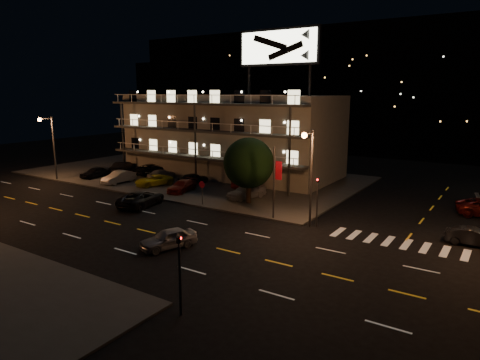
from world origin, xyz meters
The scene contains 24 objects.
ground centered at (0.00, 0.00, 0.00)m, with size 140.00×140.00×0.00m, color black.
curb_nw centered at (-14.00, 20.00, 0.07)m, with size 44.00×24.00×0.15m, color #393937.
motel centered at (-9.94, 23.88, 5.34)m, with size 28.00×13.80×18.10m.
hill_backdrop centered at (-5.94, 68.78, 11.55)m, with size 120.00×25.00×24.00m.
streetlight_nw centered at (-26.00, 7.94, 4.96)m, with size 0.44×1.92×8.00m.
streetlight_nc centered at (8.50, 7.94, 4.96)m, with size 0.44×1.92×8.00m.
signal_nw centered at (9.00, 8.50, 2.57)m, with size 0.20×0.27×4.60m.
signal_sw centered at (9.00, -8.50, 2.57)m, with size 0.20×0.27×4.60m.
banner_north centered at (5.09, 8.40, 3.43)m, with size 0.83×0.16×6.40m.
stop_sign centered at (-3.00, 8.57, 1.71)m, with size 0.91×0.11×2.61m.
tree centered at (0.42, 11.59, 4.01)m, with size 5.16×4.97×6.50m.
lot_car_0 centered at (-22.90, 11.73, 0.83)m, with size 1.60×3.97×1.35m, color black.
lot_car_1 centered at (-17.71, 11.09, 0.87)m, with size 1.53×4.39×1.44m, color #94959A.
lot_car_2 centered at (-13.11, 12.33, 0.77)m, with size 2.07×4.48×1.24m, color yellow.
lot_car_3 centered at (-8.28, 11.74, 0.77)m, with size 1.74×4.29×1.25m, color #560F0C.
lot_car_4 centered at (-0.68, 13.00, 0.91)m, with size 1.79×4.44×1.51m, color #94959A.
lot_car_5 centered at (-22.35, 16.06, 0.92)m, with size 1.63×4.68×1.54m, color black.
lot_car_6 centered at (-18.15, 17.23, 0.86)m, with size 2.35×5.09×1.41m, color black.
lot_car_7 centered at (-14.86, 15.50, 0.78)m, with size 1.75×4.31×1.25m, color #94959A.
lot_car_8 centered at (-9.75, 15.49, 0.82)m, with size 1.59×3.96×1.35m, color black.
lot_car_9 centered at (-3.72, 17.50, 0.92)m, with size 1.62×4.66×1.54m, color #560F0C.
side_car_0 centered at (20.31, 10.64, 0.63)m, with size 1.34×3.85×1.27m, color black.
road_car_east centered at (2.10, -1.83, 0.70)m, with size 1.65×4.10×1.40m, color #94959A.
road_car_west centered at (-7.97, 5.34, 0.77)m, with size 2.55×5.53×1.54m, color black.
Camera 1 is at (22.18, -23.31, 10.95)m, focal length 32.00 mm.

